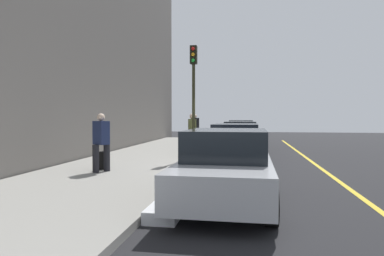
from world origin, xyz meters
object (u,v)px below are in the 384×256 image
(pedestrian_olive_coat, at_px, (192,133))
(parked_car_white, at_px, (241,131))
(parked_car_silver, at_px, (226,167))
(pedestrian_navy_coat, at_px, (101,141))
(parked_car_navy, at_px, (236,145))
(rolling_suitcase, at_px, (105,160))
(parked_car_charcoal, at_px, (240,136))
(traffic_light_pole, at_px, (194,82))
(pedestrian_black_coat, at_px, (195,127))

(pedestrian_olive_coat, bearing_deg, parked_car_white, 169.60)
(parked_car_silver, bearing_deg, pedestrian_navy_coat, -124.21)
(parked_car_navy, relative_size, rolling_suitcase, 4.98)
(parked_car_navy, height_order, pedestrian_olive_coat, pedestrian_olive_coat)
(parked_car_navy, relative_size, pedestrian_olive_coat, 2.60)
(parked_car_navy, bearing_deg, pedestrian_navy_coat, -51.12)
(pedestrian_navy_coat, bearing_deg, pedestrian_olive_coat, 159.05)
(parked_car_charcoal, distance_m, rolling_suitcase, 9.16)
(parked_car_charcoal, bearing_deg, traffic_light_pole, -17.99)
(pedestrian_olive_coat, xyz_separation_m, rolling_suitcase, (4.46, -2.03, -0.65))
(parked_car_white, height_order, parked_car_navy, same)
(pedestrian_olive_coat, height_order, traffic_light_pole, traffic_light_pole)
(rolling_suitcase, bearing_deg, pedestrian_black_coat, 174.82)
(parked_car_navy, relative_size, pedestrian_black_coat, 2.57)
(parked_car_navy, bearing_deg, parked_car_white, -179.77)
(parked_car_white, height_order, traffic_light_pole, traffic_light_pole)
(pedestrian_navy_coat, distance_m, rolling_suitcase, 0.84)
(parked_car_white, xyz_separation_m, parked_car_silver, (17.74, 0.07, -0.00))
(pedestrian_navy_coat, height_order, traffic_light_pole, traffic_light_pole)
(parked_car_charcoal, relative_size, pedestrian_navy_coat, 2.56)
(parked_car_charcoal, height_order, traffic_light_pole, traffic_light_pole)
(parked_car_navy, bearing_deg, parked_car_charcoal, 179.91)
(pedestrian_navy_coat, distance_m, pedestrian_black_coat, 12.18)
(parked_car_silver, bearing_deg, traffic_light_pole, -165.15)
(pedestrian_navy_coat, xyz_separation_m, traffic_light_pole, (-3.68, 2.17, 2.03))
(parked_car_charcoal, bearing_deg, parked_car_silver, 0.08)
(parked_car_silver, relative_size, pedestrian_navy_coat, 2.40)
(parked_car_navy, xyz_separation_m, pedestrian_olive_coat, (-1.91, -1.91, 0.33))
(parked_car_navy, xyz_separation_m, pedestrian_navy_coat, (3.08, -3.82, 0.31))
(parked_car_white, bearing_deg, parked_car_navy, 0.23)
(parked_car_charcoal, xyz_separation_m, parked_car_navy, (5.70, -0.01, 0.00))
(parked_car_charcoal, distance_m, pedestrian_olive_coat, 4.26)
(pedestrian_black_coat, bearing_deg, parked_car_white, 136.36)
(parked_car_silver, height_order, pedestrian_olive_coat, pedestrian_olive_coat)
(parked_car_navy, xyz_separation_m, traffic_light_pole, (-0.61, -1.64, 2.34))
(traffic_light_pole, bearing_deg, pedestrian_black_coat, -171.63)
(parked_car_silver, height_order, pedestrian_black_coat, pedestrian_black_coat)
(parked_car_white, relative_size, parked_car_navy, 1.06)
(parked_car_navy, height_order, pedestrian_black_coat, pedestrian_black_coat)
(rolling_suitcase, bearing_deg, parked_car_silver, 51.69)
(parked_car_charcoal, xyz_separation_m, pedestrian_olive_coat, (3.79, -1.92, 0.33))
(pedestrian_olive_coat, bearing_deg, rolling_suitcase, -24.51)
(pedestrian_black_coat, xyz_separation_m, traffic_light_pole, (8.46, 1.25, 2.00))
(parked_car_charcoal, height_order, pedestrian_navy_coat, pedestrian_navy_coat)
(pedestrian_navy_coat, relative_size, pedestrian_black_coat, 0.97)
(parked_car_charcoal, bearing_deg, pedestrian_navy_coat, -23.56)
(rolling_suitcase, bearing_deg, parked_car_charcoal, 154.41)
(pedestrian_olive_coat, bearing_deg, pedestrian_navy_coat, -20.95)
(parked_car_silver, relative_size, rolling_suitcase, 4.52)
(parked_car_charcoal, height_order, pedestrian_olive_coat, pedestrian_olive_coat)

